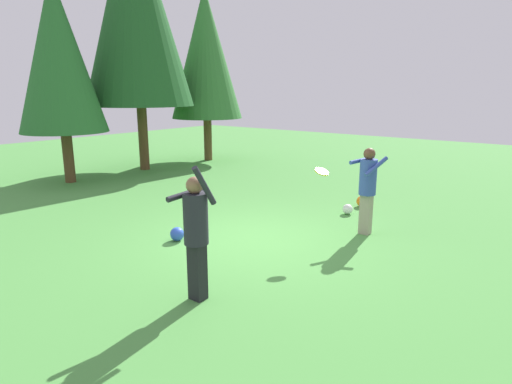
{
  "coord_description": "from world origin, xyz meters",
  "views": [
    {
      "loc": [
        -6.37,
        -5.0,
        2.91
      ],
      "look_at": [
        -0.2,
        -0.25,
        1.05
      ],
      "focal_mm": 30.36,
      "sensor_mm": 36.0,
      "label": 1
    }
  ],
  "objects": [
    {
      "name": "ground_plane",
      "position": [
        0.0,
        0.0,
        0.0
      ],
      "size": [
        40.0,
        40.0,
        0.0
      ],
      "primitive_type": "plane",
      "color": "#4C9342"
    },
    {
      "name": "person_thrower",
      "position": [
        -2.4,
        -0.91,
        1.06
      ],
      "size": [
        0.62,
        0.52,
        1.96
      ],
      "rotation": [
        0.0,
        0.0,
        -0.08
      ],
      "color": "black",
      "rests_on": "ground_plane"
    },
    {
      "name": "person_catcher",
      "position": [
        1.73,
        -1.6,
        1.06
      ],
      "size": [
        0.73,
        0.67,
        1.77
      ],
      "rotation": [
        0.0,
        0.0,
        2.76
      ],
      "color": "gray",
      "rests_on": "ground_plane"
    },
    {
      "name": "frisbee",
      "position": [
        0.62,
        -1.16,
        1.42
      ],
      "size": [
        0.31,
        0.29,
        0.13
      ],
      "color": "yellow"
    },
    {
      "name": "ball_blue",
      "position": [
        -0.93,
        1.14,
        0.14
      ],
      "size": [
        0.27,
        0.27,
        0.27
      ],
      "primitive_type": "sphere",
      "color": "blue",
      "rests_on": "ground_plane"
    },
    {
      "name": "ball_orange",
      "position": [
        3.65,
        -0.67,
        0.14
      ],
      "size": [
        0.28,
        0.28,
        0.28
      ],
      "primitive_type": "sphere",
      "color": "orange",
      "rests_on": "ground_plane"
    },
    {
      "name": "ball_white",
      "position": [
        2.81,
        -0.69,
        0.12
      ],
      "size": [
        0.24,
        0.24,
        0.24
      ],
      "primitive_type": "sphere",
      "color": "white",
      "rests_on": "ground_plane"
    },
    {
      "name": "tree_right",
      "position": [
        3.66,
        7.93,
        5.67
      ],
      "size": [
        3.79,
        3.79,
        9.06
      ],
      "color": "brown",
      "rests_on": "ground_plane"
    },
    {
      "name": "tree_far_right",
      "position": [
        6.67,
        7.57,
        4.26
      ],
      "size": [
        2.85,
        2.85,
        6.82
      ],
      "color": "brown",
      "rests_on": "ground_plane"
    },
    {
      "name": "tree_center",
      "position": [
        0.75,
        7.99,
        3.89
      ],
      "size": [
        2.61,
        2.61,
        6.24
      ],
      "color": "brown",
      "rests_on": "ground_plane"
    }
  ]
}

